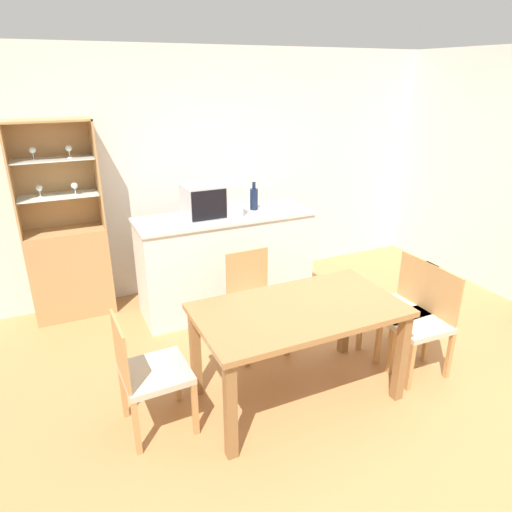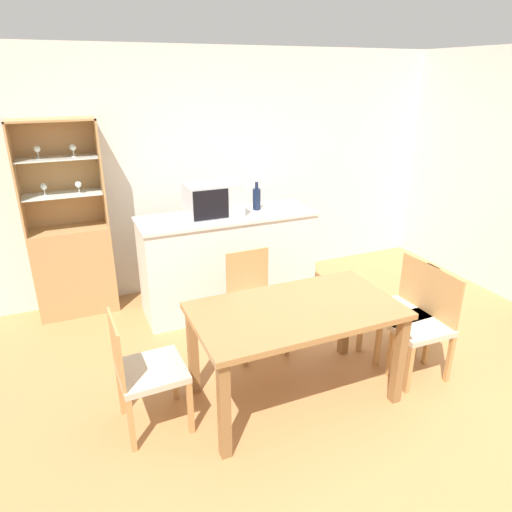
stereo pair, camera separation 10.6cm
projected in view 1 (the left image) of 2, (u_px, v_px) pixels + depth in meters
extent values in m
plane|color=#B27A47|center=(359.00, 411.00, 3.31)|extent=(18.00, 18.00, 0.00)
cube|color=silver|center=(224.00, 171.00, 5.05)|extent=(6.80, 0.06, 2.55)
cube|color=silver|center=(226.00, 263.00, 4.64)|extent=(1.72, 0.56, 0.97)
cube|color=beige|center=(225.00, 216.00, 4.46)|extent=(1.75, 0.59, 0.03)
cube|color=tan|center=(71.00, 273.00, 4.51)|extent=(0.74, 0.35, 0.89)
cube|color=tan|center=(54.00, 174.00, 4.30)|extent=(0.74, 0.02, 1.02)
cube|color=tan|center=(11.00, 181.00, 4.02)|extent=(0.02, 0.35, 1.02)
cube|color=tan|center=(97.00, 174.00, 4.30)|extent=(0.02, 0.35, 1.02)
cube|color=tan|center=(46.00, 120.00, 3.97)|extent=(0.74, 0.35, 0.02)
cube|color=silver|center=(58.00, 196.00, 4.22)|extent=(0.70, 0.31, 0.01)
cube|color=silver|center=(52.00, 159.00, 4.10)|extent=(0.70, 0.31, 0.01)
cylinder|color=silver|center=(41.00, 197.00, 4.16)|extent=(0.04, 0.04, 0.01)
cylinder|color=silver|center=(40.00, 193.00, 4.15)|extent=(0.01, 0.01, 0.06)
sphere|color=silver|center=(39.00, 188.00, 4.13)|extent=(0.06, 0.06, 0.06)
cylinder|color=silver|center=(34.00, 159.00, 4.05)|extent=(0.04, 0.04, 0.01)
cylinder|color=silver|center=(33.00, 156.00, 4.04)|extent=(0.01, 0.01, 0.06)
sphere|color=silver|center=(32.00, 150.00, 4.02)|extent=(0.06, 0.06, 0.06)
cylinder|color=silver|center=(76.00, 194.00, 4.25)|extent=(0.04, 0.04, 0.01)
cylinder|color=silver|center=(75.00, 191.00, 4.23)|extent=(0.01, 0.01, 0.06)
sphere|color=silver|center=(74.00, 186.00, 4.21)|extent=(0.06, 0.06, 0.06)
cylinder|color=silver|center=(70.00, 157.00, 4.14)|extent=(0.04, 0.04, 0.01)
cylinder|color=silver|center=(69.00, 154.00, 4.13)|extent=(0.01, 0.01, 0.06)
sphere|color=silver|center=(69.00, 148.00, 4.11)|extent=(0.06, 0.06, 0.06)
cube|color=olive|center=(299.00, 310.00, 3.21)|extent=(1.46, 0.82, 0.04)
cube|color=olive|center=(230.00, 411.00, 2.80)|extent=(0.07, 0.07, 0.71)
cube|color=olive|center=(401.00, 358.00, 3.32)|extent=(0.07, 0.07, 0.71)
cube|color=olive|center=(195.00, 353.00, 3.38)|extent=(0.07, 0.07, 0.71)
cube|color=olive|center=(345.00, 315.00, 3.91)|extent=(0.07, 0.07, 0.71)
cube|color=#C1B299|center=(156.00, 373.00, 3.03)|extent=(0.44, 0.44, 0.05)
cube|color=#B7844C|center=(120.00, 351.00, 2.86)|extent=(0.03, 0.40, 0.41)
cube|color=#B7844C|center=(177.00, 377.00, 3.36)|extent=(0.04, 0.04, 0.41)
cube|color=#B7844C|center=(195.00, 409.00, 3.04)|extent=(0.04, 0.04, 0.41)
cube|color=#B7844C|center=(123.00, 392.00, 3.19)|extent=(0.04, 0.04, 0.41)
cube|color=#B7844C|center=(137.00, 428.00, 2.87)|extent=(0.04, 0.04, 0.41)
cube|color=#C1B299|center=(257.00, 305.00, 3.91)|extent=(0.44, 0.44, 0.05)
cube|color=#B7844C|center=(247.00, 272.00, 3.99)|extent=(0.40, 0.03, 0.41)
cube|color=#B7844C|center=(288.00, 334.00, 3.91)|extent=(0.04, 0.04, 0.41)
cube|color=#B7844C|center=(247.00, 345.00, 3.75)|extent=(0.04, 0.04, 0.41)
cube|color=#B7844C|center=(267.00, 314.00, 4.23)|extent=(0.04, 0.04, 0.41)
cube|color=#B7844C|center=(228.00, 323.00, 4.07)|extent=(0.04, 0.04, 0.41)
cube|color=#C1B299|center=(396.00, 310.00, 3.82)|extent=(0.45, 0.45, 0.05)
cube|color=#B7844C|center=(417.00, 281.00, 3.83)|extent=(0.03, 0.40, 0.41)
cube|color=#B7844C|center=(391.00, 351.00, 3.66)|extent=(0.04, 0.04, 0.41)
cube|color=#B7844C|center=(360.00, 329.00, 3.99)|extent=(0.04, 0.04, 0.41)
cube|color=#B7844C|center=(427.00, 339.00, 3.83)|extent=(0.04, 0.04, 0.41)
cube|color=#B7844C|center=(394.00, 319.00, 4.15)|extent=(0.04, 0.04, 0.41)
cube|color=#C1B299|center=(417.00, 324.00, 3.62)|extent=(0.44, 0.44, 0.05)
cube|color=#B7844C|center=(441.00, 294.00, 3.61)|extent=(0.03, 0.40, 0.41)
cube|color=#B7844C|center=(410.00, 367.00, 3.46)|extent=(0.04, 0.04, 0.41)
cube|color=#B7844C|center=(378.00, 342.00, 3.80)|extent=(0.04, 0.04, 0.41)
cube|color=#B7844C|center=(449.00, 356.00, 3.61)|extent=(0.04, 0.04, 0.41)
cube|color=#B7844C|center=(415.00, 332.00, 3.94)|extent=(0.04, 0.04, 0.41)
cube|color=#B7BABF|center=(211.00, 200.00, 4.35)|extent=(0.53, 0.33, 0.32)
cube|color=black|center=(209.00, 205.00, 4.18)|extent=(0.34, 0.01, 0.28)
cylinder|color=#141E38|center=(254.00, 199.00, 4.59)|extent=(0.08, 0.08, 0.21)
cylinder|color=#141E38|center=(254.00, 185.00, 4.54)|extent=(0.03, 0.03, 0.07)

